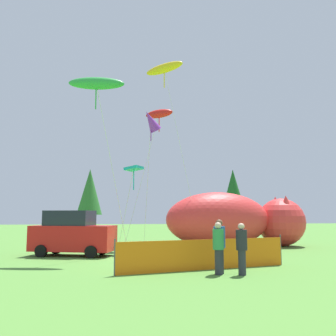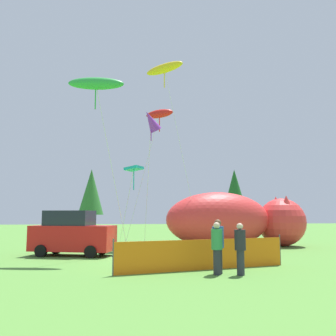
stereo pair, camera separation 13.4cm
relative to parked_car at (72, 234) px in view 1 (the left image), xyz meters
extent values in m
plane|color=#548C38|center=(3.88, -1.53, -1.09)|extent=(120.00, 120.00, 0.00)
cube|color=red|center=(0.04, -0.01, -0.21)|extent=(4.43, 2.85, 1.25)
cube|color=#1E232D|center=(-0.15, 0.05, 0.79)|extent=(2.62, 2.14, 0.75)
cylinder|color=black|center=(1.51, 0.35, -0.79)|extent=(0.64, 0.41, 0.60)
cylinder|color=black|center=(1.00, -1.18, -0.79)|extent=(0.64, 0.41, 0.60)
cylinder|color=black|center=(-0.92, 1.15, -0.79)|extent=(0.64, 0.41, 0.60)
cylinder|color=black|center=(-1.42, -0.38, -0.79)|extent=(0.64, 0.41, 0.60)
cube|color=#267F33|center=(7.34, -3.37, -0.62)|extent=(0.66, 0.66, 0.03)
cube|color=#267F33|center=(7.58, -3.45, -0.38)|extent=(0.17, 0.49, 0.48)
cylinder|color=#A5A5AD|center=(7.06, -3.53, -0.85)|extent=(0.02, 0.02, 0.47)
cylinder|color=#A5A5AD|center=(7.19, -3.09, -0.85)|extent=(0.02, 0.02, 0.47)
cylinder|color=#A5A5AD|center=(7.49, -3.66, -0.85)|extent=(0.02, 0.02, 0.47)
cylinder|color=#A5A5AD|center=(7.62, -3.22, -0.85)|extent=(0.02, 0.02, 0.47)
ellipsoid|color=red|center=(8.60, 3.33, 0.64)|extent=(7.00, 4.01, 3.45)
ellipsoid|color=yellow|center=(8.60, 3.33, -0.14)|extent=(4.51, 2.94, 1.55)
sphere|color=red|center=(12.99, 3.70, 0.46)|extent=(3.11, 3.11, 3.11)
cone|color=red|center=(12.99, 4.48, 1.71)|extent=(0.87, 0.87, 0.93)
cone|color=red|center=(12.99, 2.92, 1.71)|extent=(0.87, 0.87, 0.93)
cube|color=orange|center=(5.46, -5.62, -0.53)|extent=(6.84, 1.71, 1.13)
cylinder|color=#4C4C51|center=(2.04, -6.46, -0.47)|extent=(0.05, 0.05, 1.24)
cylinder|color=#4C4C51|center=(8.87, -4.79, -0.47)|extent=(0.05, 0.05, 1.24)
cylinder|color=#2D2D38|center=(6.39, -7.01, -0.67)|extent=(0.26, 0.26, 0.84)
cylinder|color=#26262D|center=(6.39, -7.01, 0.10)|extent=(0.39, 0.39, 0.70)
sphere|color=beige|center=(6.39, -7.01, 0.57)|extent=(0.23, 0.23, 0.23)
cylinder|color=#2D2D38|center=(5.62, -6.81, -0.66)|extent=(0.27, 0.27, 0.86)
cylinder|color=#338C4C|center=(5.62, -6.81, 0.12)|extent=(0.39, 0.39, 0.71)
sphere|color=beige|center=(5.62, -6.81, 0.59)|extent=(0.23, 0.23, 0.23)
cylinder|color=#2D2D38|center=(5.72, -6.60, -0.64)|extent=(0.28, 0.28, 0.90)
cylinder|color=#2D59A5|center=(5.72, -6.60, 0.18)|extent=(0.41, 0.41, 0.75)
sphere|color=brown|center=(5.72, -6.60, 0.68)|extent=(0.24, 0.24, 0.24)
cylinder|color=silver|center=(4.01, 5.78, 3.48)|extent=(2.34, 0.34, 9.14)
ellipsoid|color=red|center=(5.17, 5.94, 8.04)|extent=(2.08, 1.41, 0.75)
cylinder|color=red|center=(5.17, 5.94, 7.34)|extent=(0.06, 0.06, 1.20)
cylinder|color=silver|center=(2.84, 4.11, 1.32)|extent=(0.81, 2.61, 4.83)
cube|color=#19B2B2|center=(3.23, 2.81, 3.73)|extent=(1.26, 1.26, 0.29)
cylinder|color=#19B2B2|center=(3.23, 2.81, 3.03)|extent=(0.06, 0.06, 1.20)
cylinder|color=silver|center=(6.20, 2.78, 4.64)|extent=(2.10, 1.25, 11.47)
ellipsoid|color=yellow|center=(5.16, 3.39, 10.38)|extent=(2.49, 2.20, 0.88)
cylinder|color=yellow|center=(5.16, 3.39, 9.68)|extent=(0.06, 0.06, 1.20)
cylinder|color=silver|center=(1.96, -0.46, 3.14)|extent=(1.82, 2.30, 8.47)
ellipsoid|color=green|center=(1.07, -1.59, 7.37)|extent=(2.94, 1.42, 0.88)
cylinder|color=green|center=(1.07, -1.59, 6.67)|extent=(0.06, 0.06, 1.20)
cylinder|color=silver|center=(4.28, 5.01, 2.90)|extent=(0.15, 3.01, 7.98)
cone|color=purple|center=(4.34, 3.52, 6.89)|extent=(1.60, 1.36, 1.54)
cylinder|color=purple|center=(4.34, 3.52, 6.19)|extent=(0.06, 0.06, 1.20)
cylinder|color=brown|center=(21.22, 34.97, -0.45)|extent=(0.41, 0.41, 1.28)
cone|color=#2D6B2D|center=(21.22, 34.97, 2.25)|extent=(2.26, 2.26, 4.11)
cylinder|color=brown|center=(-0.97, 33.31, -0.10)|extent=(0.63, 0.63, 1.98)
cone|color=#2D6B2D|center=(-0.97, 33.31, 4.06)|extent=(3.49, 3.49, 6.34)
cylinder|color=brown|center=(20.02, 34.12, -0.05)|extent=(0.67, 0.67, 2.08)
cone|color=#1E5623|center=(20.02, 34.12, 4.32)|extent=(3.66, 3.66, 6.66)
camera|label=1|loc=(1.86, -19.65, 1.00)|focal=40.00mm
camera|label=2|loc=(1.99, -19.67, 1.00)|focal=40.00mm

